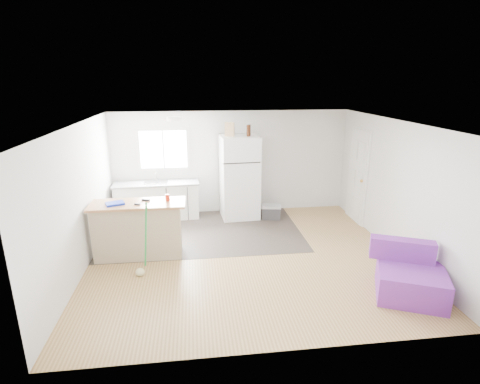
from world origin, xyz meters
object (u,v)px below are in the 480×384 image
Objects in this scene: peninsula at (138,229)px; mop at (142,262)px; bottle_left at (248,131)px; purple_seat at (409,277)px; refrigerator at (239,177)px; cardboard_box at (230,129)px; bottle_right at (249,130)px; cleaner_jug at (162,251)px; blue_tray at (115,203)px; kitchen_cabinets at (157,200)px; cooler at (271,212)px; red_cup at (167,198)px.

mop is (0.13, -0.71, -0.28)m from peninsula.
purple_seat is at bearing -61.63° from bottle_left.
cardboard_box is at bearing -176.27° from refrigerator.
bottle_right is (-1.88, 3.60, 1.73)m from purple_seat.
cleaner_jug is at bearing -20.08° from peninsula.
cleaner_jug is 1.27× the size of bottle_right.
peninsula is 5.20× the size of cleaner_jug.
blue_tray is at bearing -146.15° from refrigerator.
kitchen_cabinets is 2.10m from cleaner_jug.
bottle_left is at bearing 37.84° from peninsula.
bottle_right reaches higher than purple_seat.
kitchen_cabinets is 1.17× the size of peninsula.
bottle_right is (-0.49, 0.23, 1.84)m from cooler.
refrigerator is (1.88, -0.11, 0.51)m from kitchen_cabinets.
cleaner_jug is at bearing -179.72° from purple_seat.
cooler is 3.60m from blue_tray.
blue_tray is (-0.52, -1.97, 0.60)m from kitchen_cabinets.
blue_tray is 3.34m from bottle_right.
purple_seat is 4.61m from cardboard_box.
bottle_right is at bearing 35.11° from blue_tray.
mop reaches higher than blue_tray.
bottle_right is (0.21, -0.02, 1.07)m from refrigerator.
purple_seat is 4.12m from red_cup.
cardboard_box is (-0.22, -0.03, 1.09)m from refrigerator.
cooler is 2.91m from cleaner_jug.
cleaner_jug is at bearing -7.85° from blue_tray.
kitchen_cabinets is 1.95m from refrigerator.
bottle_right reaches higher than kitchen_cabinets.
bottle_right is at bearing 141.74° from purple_seat.
cleaner_jug is 3.28m from bottle_right.
blue_tray is 1.00× the size of cardboard_box.
mop is at bearing -131.23° from refrigerator.
peninsula is 3.46× the size of cooler.
red_cup is 2.62m from bottle_right.
refrigerator is 4.23m from purple_seat.
purple_seat is 4.41m from bottle_right.
kitchen_cabinets is 2.64m from mop.
cooler is at bearing 27.28° from blue_tray.
refrigerator reaches higher than blue_tray.
bottle_left is at bearing 173.22° from cooler.
kitchen_cabinets is 2.12m from blue_tray.
cooler is 3.98× the size of red_cup.
cooler is 1.59× the size of cardboard_box.
peninsula reaches higher than cooler.
bottle_left is (2.06, -0.20, 1.58)m from kitchen_cabinets.
peninsula is 0.88× the size of refrigerator.
refrigerator is 1.48× the size of mop.
blue_tray reaches higher than cleaner_jug.
kitchen_cabinets reaches higher than peninsula.
kitchen_cabinets is at bearing 160.99° from purple_seat.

